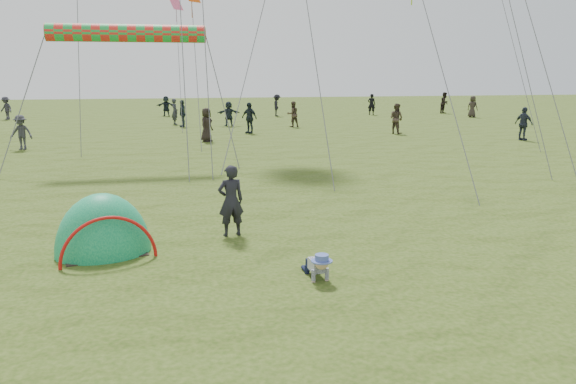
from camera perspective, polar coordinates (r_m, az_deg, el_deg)
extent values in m
plane|color=#233D0B|center=(9.28, -2.55, -9.89)|extent=(140.00, 140.00, 0.00)
ellipsoid|color=#017349|center=(11.66, -18.18, -5.85)|extent=(2.15, 1.92, 2.37)
imported|color=black|center=(12.07, -5.83, -0.88)|extent=(0.62, 0.46, 1.55)
imported|color=#41342B|center=(32.92, 10.94, 7.33)|extent=(0.99, 1.05, 1.72)
imported|color=#282F3F|center=(31.57, 22.83, 6.41)|extent=(0.75, 1.09, 1.72)
imported|color=#2E2E36|center=(28.30, -25.48, 5.48)|extent=(1.13, 0.81, 1.58)
imported|color=black|center=(28.87, -8.28, 6.77)|extent=(0.92, 1.00, 1.71)
imported|color=#202A34|center=(37.18, -6.04, 7.91)|extent=(1.50, 0.52, 1.61)
imported|color=#292B32|center=(38.80, -11.43, 8.01)|extent=(0.58, 0.73, 1.73)
imported|color=black|center=(50.30, 15.63, 8.72)|extent=(1.10, 1.06, 1.79)
imported|color=black|center=(32.61, -3.96, 7.52)|extent=(1.03, 1.05, 1.77)
imported|color=black|center=(45.37, -1.13, 8.80)|extent=(0.89, 1.24, 1.73)
imported|color=#2B2520|center=(46.50, 18.23, 8.24)|extent=(0.90, 0.97, 1.66)
imported|color=black|center=(46.34, -12.28, 8.52)|extent=(1.55, 0.72, 1.61)
imported|color=black|center=(47.26, 8.49, 8.80)|extent=(0.75, 0.66, 1.72)
imported|color=#403228|center=(36.36, 0.49, 7.90)|extent=(0.92, 0.79, 1.63)
imported|color=#202D32|center=(37.05, -10.68, 7.85)|extent=(0.56, 1.06, 1.72)
imported|color=#292731|center=(46.99, -26.72, 7.62)|extent=(1.25, 1.17, 1.69)
cylinder|color=red|center=(21.89, -15.98, 15.26)|extent=(5.59, 0.64, 0.64)
plane|color=#EE5582|center=(38.47, -11.31, 18.24)|extent=(0.94, 0.94, 0.77)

